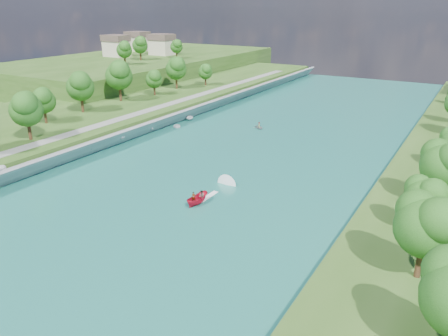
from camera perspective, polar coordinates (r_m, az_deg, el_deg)
The scene contains 10 objects.
ground at distance 67.14m, azimuth -9.26°, elevation -5.14°, with size 260.00×260.00×0.00m, color #2D5119.
river_water at distance 82.08m, azimuth -0.39°, elevation 0.07°, with size 55.00×240.00×0.10m, color #1B6864.
berm_west at distance 114.49m, azimuth -22.48°, elevation 5.34°, with size 45.00×240.00×3.50m, color #2D5119.
ridge_west at distance 188.02m, azimuth -10.47°, elevation 12.84°, with size 60.00×120.00×9.00m, color #2D5119.
riprap_bank at distance 96.28m, azimuth -13.93°, elevation 3.67°, with size 4.77×236.00×4.43m.
riverside_path at distance 100.91m, azimuth -16.49°, elevation 5.23°, with size 3.00×200.00×0.10m, color gray.
ridge_houses at distance 194.88m, azimuth -11.08°, elevation 15.68°, with size 29.50×29.50×8.40m.
trees_ridge at distance 172.49m, azimuth -10.08°, elevation 15.27°, with size 21.57×39.30×10.34m.
motorboat at distance 68.02m, azimuth -2.89°, elevation -3.73°, with size 3.60×19.09×2.13m.
raft at distance 108.41m, azimuth 4.60°, elevation 5.37°, with size 3.85×3.72×1.63m.
Camera 1 is at (39.66, -45.84, 28.87)m, focal length 35.00 mm.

